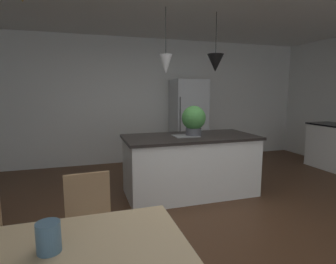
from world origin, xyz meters
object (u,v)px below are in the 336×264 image
at_px(refrigerator, 188,121).
at_px(vase_on_dining_table, 49,237).
at_px(chair_far_right, 90,224).
at_px(potted_plant_on_island, 194,120).
at_px(kitchen_island, 190,164).

relative_size(refrigerator, vase_on_dining_table, 11.21).
height_order(chair_far_right, refrigerator, refrigerator).
relative_size(potted_plant_on_island, vase_on_dining_table, 2.78).
height_order(chair_far_right, kitchen_island, kitchen_island).
xyz_separation_m(chair_far_right, refrigerator, (2.19, 3.33, 0.43)).
distance_m(potted_plant_on_island, vase_on_dining_table, 2.89).
relative_size(chair_far_right, kitchen_island, 0.44).
xyz_separation_m(potted_plant_on_island, vase_on_dining_table, (-1.77, -2.27, -0.34)).
distance_m(chair_far_right, refrigerator, 4.01).
relative_size(kitchen_island, refrigerator, 1.09).
bearing_deg(chair_far_right, potted_plant_on_island, 44.21).
bearing_deg(refrigerator, kitchen_island, -110.74).
bearing_deg(kitchen_island, refrigerator, 69.26).
relative_size(chair_far_right, refrigerator, 0.48).
relative_size(kitchen_island, vase_on_dining_table, 12.23).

